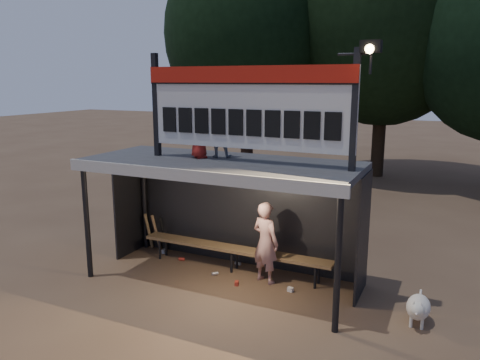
% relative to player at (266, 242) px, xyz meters
% --- Properties ---
extents(ground, '(80.00, 80.00, 0.00)m').
position_rel_player_xyz_m(ground, '(-0.76, -0.33, -0.78)').
color(ground, brown).
rests_on(ground, ground).
extents(player, '(0.65, 0.53, 1.55)m').
position_rel_player_xyz_m(player, '(0.00, 0.00, 0.00)').
color(player, silver).
rests_on(player, ground).
extents(child_a, '(0.57, 0.50, 0.98)m').
position_rel_player_xyz_m(child_a, '(-0.95, -0.02, 2.03)').
color(child_a, gray).
rests_on(child_a, dugout_shelter).
extents(child_b, '(0.54, 0.52, 0.93)m').
position_rel_player_xyz_m(child_b, '(-1.26, -0.23, 2.01)').
color(child_b, '#A9211A').
rests_on(child_b, dugout_shelter).
extents(dugout_shelter, '(5.10, 2.08, 2.32)m').
position_rel_player_xyz_m(dugout_shelter, '(-0.76, -0.08, 1.07)').
color(dugout_shelter, '#38393B').
rests_on(dugout_shelter, ground).
extents(scoreboard_assembly, '(4.10, 0.27, 1.99)m').
position_rel_player_xyz_m(scoreboard_assembly, '(-0.20, -0.34, 2.55)').
color(scoreboard_assembly, black).
rests_on(scoreboard_assembly, dugout_shelter).
extents(bench, '(4.00, 0.35, 0.48)m').
position_rel_player_xyz_m(bench, '(-0.76, 0.22, -0.34)').
color(bench, olive).
rests_on(bench, ground).
extents(tree_left, '(6.46, 6.46, 9.27)m').
position_rel_player_xyz_m(tree_left, '(-4.76, 9.67, 4.74)').
color(tree_left, black).
rests_on(tree_left, ground).
extents(tree_mid, '(7.22, 7.22, 10.36)m').
position_rel_player_xyz_m(tree_mid, '(0.24, 11.17, 5.39)').
color(tree_mid, black).
rests_on(tree_mid, ground).
extents(dog, '(0.36, 0.81, 0.49)m').
position_rel_player_xyz_m(dog, '(2.75, -0.46, -0.50)').
color(dog, white).
rests_on(dog, ground).
extents(bats, '(0.48, 0.33, 0.84)m').
position_rel_player_xyz_m(bats, '(-2.82, 0.49, -0.35)').
color(bats, olive).
rests_on(bats, ground).
extents(litter, '(3.25, 0.99, 0.08)m').
position_rel_player_xyz_m(litter, '(-1.02, 0.06, -0.74)').
color(litter, '#AB2C1D').
rests_on(litter, ground).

